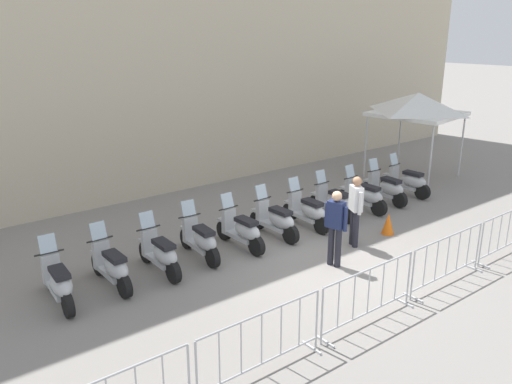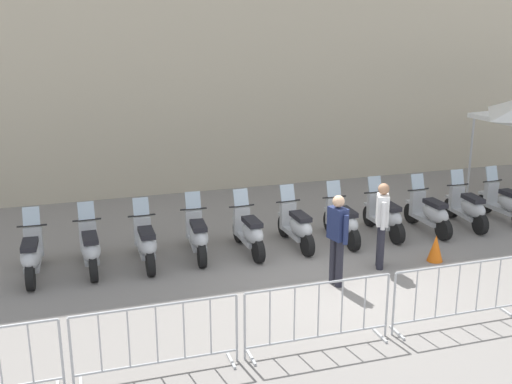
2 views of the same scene
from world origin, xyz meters
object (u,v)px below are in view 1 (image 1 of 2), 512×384
(motorcycle_7, at_px, (335,202))
(traffic_cone, at_px, (388,224))
(motorcycle_1, at_px, (112,267))
(motorcycle_10, at_px, (408,181))
(motorcycle_0, at_px, (59,283))
(motorcycle_3, at_px, (201,240))
(barrier_segment_1, at_px, (262,344))
(officer_near_row_end, at_px, (356,207))
(motorcycle_2, at_px, (161,254))
(barrier_segment_3, at_px, (447,260))
(officer_mid_plaza, at_px, (336,224))
(canopy_tent, at_px, (418,104))
(motorcycle_6, at_px, (308,211))
(motorcycle_9, at_px, (386,188))
(barrier_segment_4, at_px, (508,232))
(barrier_segment_2, at_px, (368,296))
(motorcycle_8, at_px, (364,196))
(motorcycle_5, at_px, (276,220))
(motorcycle_4, at_px, (242,230))

(motorcycle_7, relative_size, traffic_cone, 3.13)
(motorcycle_1, distance_m, motorcycle_10, 9.65)
(motorcycle_10, relative_size, traffic_cone, 3.14)
(motorcycle_0, xyz_separation_m, motorcycle_3, (3.19, -0.41, 0.00))
(barrier_segment_1, height_order, officer_near_row_end, officer_near_row_end)
(motorcycle_2, xyz_separation_m, barrier_segment_3, (3.73, -4.64, 0.07))
(officer_mid_plaza, bearing_deg, barrier_segment_3, -67.87)
(canopy_tent, height_order, traffic_cone, canopy_tent)
(officer_near_row_end, bearing_deg, motorcycle_6, 84.18)
(motorcycle_9, height_order, motorcycle_10, same)
(barrier_segment_4, bearing_deg, barrier_segment_2, 170.83)
(barrier_segment_3, distance_m, barrier_segment_4, 2.42)
(motorcycle_0, distance_m, barrier_segment_2, 5.77)
(motorcycle_3, bearing_deg, motorcycle_9, -9.57)
(motorcycle_9, xyz_separation_m, officer_mid_plaza, (-4.56, -1.35, 0.53))
(motorcycle_2, distance_m, barrier_segment_4, 7.92)
(barrier_segment_1, bearing_deg, motorcycle_7, 26.14)
(barrier_segment_3, bearing_deg, motorcycle_8, 54.00)
(motorcycle_2, xyz_separation_m, motorcycle_9, (7.41, -1.13, 0.00))
(motorcycle_1, relative_size, motorcycle_10, 1.00)
(motorcycle_0, xyz_separation_m, motorcycle_2, (2.12, -0.35, 0.00))
(motorcycle_0, xyz_separation_m, barrier_segment_1, (1.08, -4.22, 0.07))
(officer_mid_plaza, bearing_deg, motorcycle_1, 145.39)
(motorcycle_3, xyz_separation_m, motorcycle_5, (2.11, -0.42, 0.00))
(motorcycle_5, bearing_deg, motorcycle_6, -9.87)
(motorcycle_2, height_order, officer_mid_plaza, officer_mid_plaza)
(motorcycle_9, distance_m, barrier_segment_2, 6.82)
(barrier_segment_2, bearing_deg, motorcycle_1, 118.19)
(motorcycle_9, xyz_separation_m, barrier_segment_3, (-3.68, -3.51, 0.07))
(motorcycle_2, bearing_deg, motorcycle_5, -8.56)
(barrier_segment_1, bearing_deg, motorcycle_9, 17.96)
(motorcycle_1, xyz_separation_m, officer_near_row_end, (5.13, -2.40, 0.53))
(motorcycle_4, height_order, barrier_segment_1, motorcycle_4)
(barrier_segment_1, bearing_deg, motorcycle_8, 20.99)
(motorcycle_7, bearing_deg, motorcycle_5, 172.50)
(motorcycle_3, distance_m, motorcycle_7, 4.29)
(motorcycle_0, xyz_separation_m, motorcycle_10, (10.61, -1.61, 0.00))
(barrier_segment_1, height_order, canopy_tent, canopy_tent)
(motorcycle_3, distance_m, traffic_cone, 4.84)
(barrier_segment_4, bearing_deg, motorcycle_7, 100.74)
(barrier_segment_4, height_order, officer_mid_plaza, officer_mid_plaza)
(motorcycle_2, xyz_separation_m, canopy_tent, (10.52, -0.36, 2.06))
(motorcycle_0, height_order, motorcycle_3, same)
(motorcycle_6, bearing_deg, motorcycle_2, 171.11)
(motorcycle_1, xyz_separation_m, motorcycle_3, (2.12, -0.28, 0.00))
(motorcycle_8, distance_m, barrier_segment_1, 7.92)
(motorcycle_3, bearing_deg, barrier_segment_1, -118.96)
(motorcycle_8, height_order, traffic_cone, motorcycle_8)
(motorcycle_1, height_order, motorcycle_10, same)
(motorcycle_9, distance_m, barrier_segment_3, 5.09)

